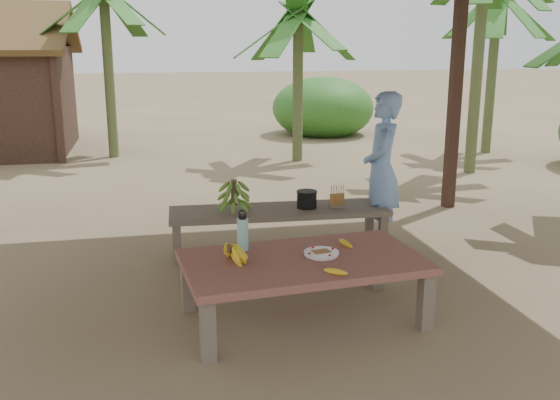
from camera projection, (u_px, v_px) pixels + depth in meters
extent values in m
plane|color=brown|center=(273.00, 290.00, 5.41)|extent=(80.00, 80.00, 0.00)
cube|color=black|center=(455.00, 103.00, 7.82)|extent=(0.13, 0.13, 2.70)
cube|color=brown|center=(208.00, 330.00, 4.16)|extent=(0.11, 0.11, 0.44)
cube|color=brown|center=(426.00, 301.00, 4.63)|extent=(0.11, 0.11, 0.44)
cube|color=brown|center=(188.00, 285.00, 4.94)|extent=(0.11, 0.11, 0.44)
cube|color=brown|center=(376.00, 264.00, 5.41)|extent=(0.11, 0.11, 0.44)
cube|color=#9B3222|center=(303.00, 262.00, 4.72)|extent=(1.88, 1.15, 0.06)
cube|color=brown|center=(177.00, 245.00, 5.98)|extent=(0.08, 0.08, 0.40)
cube|color=brown|center=(383.00, 234.00, 6.31)|extent=(0.08, 0.08, 0.40)
cube|color=brown|center=(177.00, 231.00, 6.42)|extent=(0.08, 0.08, 0.40)
cube|color=brown|center=(369.00, 222.00, 6.75)|extent=(0.08, 0.08, 0.40)
cube|color=brown|center=(279.00, 211.00, 6.31)|extent=(2.23, 0.70, 0.05)
cylinder|color=white|center=(321.00, 255.00, 4.78)|extent=(0.25, 0.25, 0.01)
cylinder|color=white|center=(321.00, 253.00, 4.77)|extent=(0.27, 0.27, 0.02)
cube|color=brown|center=(321.00, 252.00, 4.77)|extent=(0.15, 0.12, 0.02)
ellipsoid|color=yellow|center=(336.00, 272.00, 4.38)|extent=(0.18, 0.08, 0.04)
ellipsoid|color=yellow|center=(346.00, 243.00, 5.00)|extent=(0.11, 0.17, 0.04)
cylinder|color=#39B4AB|center=(243.00, 234.00, 4.88)|extent=(0.09, 0.09, 0.25)
cylinder|color=black|center=(242.00, 217.00, 4.85)|extent=(0.06, 0.06, 0.03)
torus|color=black|center=(242.00, 213.00, 4.84)|extent=(0.06, 0.01, 0.06)
cylinder|color=black|center=(307.00, 200.00, 6.32)|extent=(0.20, 0.20, 0.17)
imported|color=#7BA4E9|center=(382.00, 170.00, 6.46)|extent=(0.56, 0.68, 1.61)
cylinder|color=#596638|center=(477.00, 68.00, 9.85)|extent=(0.18, 0.18, 3.36)
cylinder|color=#596638|center=(298.00, 88.00, 10.97)|extent=(0.18, 0.18, 2.61)
cylinder|color=#596638|center=(109.00, 74.00, 11.31)|extent=(0.18, 0.18, 3.03)
cylinder|color=#596638|center=(492.00, 75.00, 11.78)|extent=(0.18, 0.18, 2.96)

